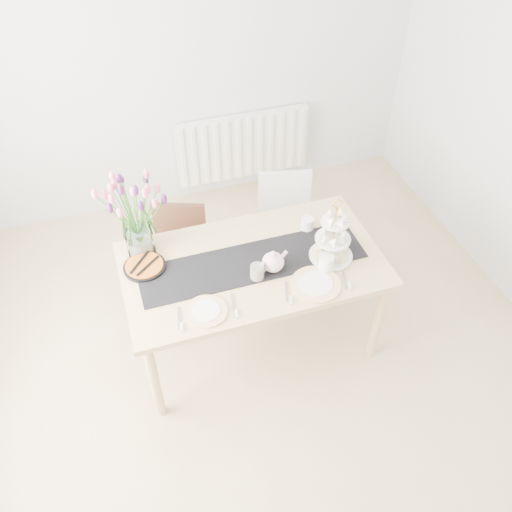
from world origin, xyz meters
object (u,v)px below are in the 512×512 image
object	(u,v)px
dining_table	(253,271)
mug_white	(326,263)
tart_tin	(144,266)
plate_left	(206,311)
plate_right	(316,284)
teapot	(273,262)
chair_brown	(180,248)
tulip_vase	(133,207)
cream_jug	(307,224)
radiator	(243,146)
mug_grey	(257,272)
chair_white	(285,217)
cake_stand	(332,244)

from	to	relation	value
dining_table	mug_white	bearing A→B (deg)	-25.57
tart_tin	dining_table	bearing A→B (deg)	-13.92
plate_left	plate_right	bearing A→B (deg)	0.00
teapot	mug_white	world-z (taller)	teapot
chair_brown	tulip_vase	xyz separation A→B (m)	(-0.28, -0.27, 0.66)
chair_brown	mug_white	size ratio (longest dim) A/B	6.77
teapot	cream_jug	world-z (taller)	teapot
cream_jug	teapot	bearing A→B (deg)	-120.72
dining_table	plate_left	world-z (taller)	plate_left
radiator	tart_tin	size ratio (longest dim) A/B	4.67
cream_jug	tart_tin	world-z (taller)	cream_jug
teapot	plate_left	bearing A→B (deg)	-176.68
cream_jug	tulip_vase	bearing A→B (deg)	-169.20
chair_brown	dining_table	bearing A→B (deg)	-39.20
mug_grey	chair_white	bearing A→B (deg)	41.48
cake_stand	teapot	size ratio (longest dim) A/B	1.84
mug_grey	plate_left	world-z (taller)	mug_grey
radiator	chair_brown	size ratio (longest dim) A/B	1.59
cake_stand	mug_white	world-z (taller)	cake_stand
dining_table	cake_stand	world-z (taller)	cake_stand
chair_brown	tulip_vase	size ratio (longest dim) A/B	1.22
dining_table	chair_brown	distance (m)	0.74
tart_tin	plate_left	xyz separation A→B (m)	(0.27, -0.45, -0.01)
chair_white	plate_right	size ratio (longest dim) A/B	2.67
radiator	dining_table	xyz separation A→B (m)	(-0.46, -1.73, 0.22)
chair_white	plate_right	world-z (taller)	chair_white
cream_jug	plate_right	bearing A→B (deg)	-87.32
chair_white	plate_left	xyz separation A→B (m)	(-0.85, -0.97, 0.30)
tulip_vase	mug_white	bearing A→B (deg)	-27.23
cream_jug	plate_right	distance (m)	0.51
dining_table	tart_tin	size ratio (longest dim) A/B	6.22
cream_jug	tart_tin	xyz separation A→B (m)	(-1.08, -0.03, -0.03)
cake_stand	plate_right	world-z (taller)	cake_stand
tart_tin	plate_right	xyz separation A→B (m)	(0.94, -0.45, -0.01)
teapot	radiator	bearing A→B (deg)	59.11
dining_table	tart_tin	distance (m)	0.67
chair_white	tart_tin	size ratio (longest dim) A/B	3.10
cake_stand	mug_grey	bearing A→B (deg)	-176.49
tulip_vase	mug_white	size ratio (longest dim) A/B	5.55
plate_left	tulip_vase	bearing A→B (deg)	112.52
cream_jug	mug_white	distance (m)	0.39
radiator	plate_right	world-z (taller)	plate_right
chair_brown	radiator	bearing A→B (deg)	74.16
mug_grey	plate_right	distance (m)	0.35
radiator	mug_white	size ratio (longest dim) A/B	10.75
chair_white	cake_stand	distance (m)	0.88
chair_brown	tart_tin	bearing A→B (deg)	-101.87
chair_brown	cream_jug	xyz separation A→B (m)	(0.79, -0.41, 0.36)
tulip_vase	mug_white	world-z (taller)	tulip_vase
chair_white	tulip_vase	distance (m)	1.32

